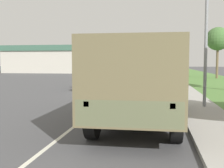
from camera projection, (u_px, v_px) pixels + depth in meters
name	position (u px, v px, depth m)	size (l,w,h in m)	color
ground_plane	(138.00, 77.00, 39.03)	(180.00, 180.00, 0.00)	#4C4C4F
lane_centre_stripe	(138.00, 77.00, 39.03)	(0.12, 120.00, 0.00)	silver
sidewalk_right	(171.00, 77.00, 38.31)	(1.80, 120.00, 0.12)	#ADAAA3
grass_strip_right	(204.00, 78.00, 37.62)	(7.00, 120.00, 0.02)	#56843D
military_truck	(139.00, 77.00, 9.74)	(2.53, 7.65, 2.72)	#606647
car_nearest_ahead	(96.00, 80.00, 21.90)	(1.94, 4.82, 1.61)	silver
car_second_ahead	(123.00, 73.00, 35.36)	(1.80, 4.10, 1.52)	tan
car_third_ahead	(131.00, 70.00, 49.93)	(1.88, 4.26, 1.48)	navy
car_fourth_ahead	(153.00, 69.00, 56.77)	(1.87, 4.74, 1.44)	maroon
car_farthest_ahead	(154.00, 68.00, 66.60)	(1.83, 4.51, 1.49)	tan
tree_far_right	(218.00, 39.00, 35.41)	(2.95, 2.95, 6.47)	brown
building_distant	(51.00, 59.00, 57.33)	(16.08, 12.33, 5.19)	beige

